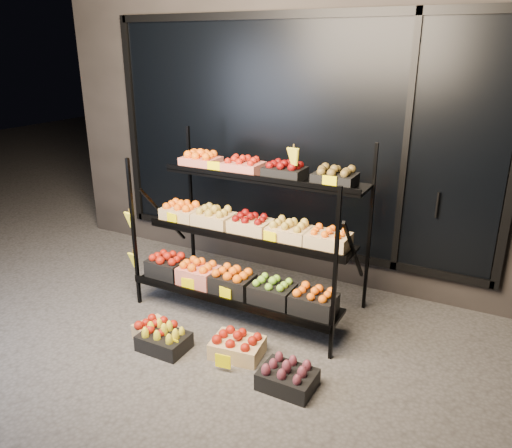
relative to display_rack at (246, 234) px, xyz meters
The scene contains 9 objects.
ground 0.99m from the display_rack, 88.82° to the right, with size 24.00×24.00×0.00m, color #514F4C.
building 2.21m from the display_rack, 89.64° to the left, with size 6.00×2.08×3.50m.
display_rack is the anchor object (origin of this frame).
tag_floor_a 1.25m from the display_rack, 99.10° to the right, with size 0.13×0.01×0.12m, color #FFE900.
tag_floor_b 1.28m from the display_rack, 71.31° to the right, with size 0.13×0.01×0.12m, color #FFE900.
floor_crate_left 1.20m from the display_rack, 115.24° to the right, with size 0.46×0.39×0.20m.
floor_crate_midleft 1.22m from the display_rack, 106.29° to the right, with size 0.41×0.30×0.21m.
floor_crate_midright 1.07m from the display_rack, 66.36° to the right, with size 0.46×0.36×0.21m.
floor_crate_right 1.45m from the display_rack, 46.78° to the right, with size 0.42×0.32×0.21m.
Camera 1 is at (2.14, -3.25, 2.49)m, focal length 35.00 mm.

